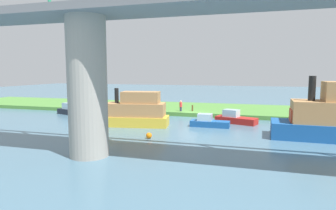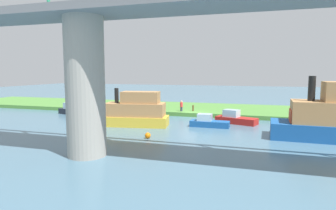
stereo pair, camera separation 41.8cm
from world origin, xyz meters
TOP-DOWN VIEW (x-y plane):
  - ground_plane at (0.00, 0.00)m, footprint 160.00×160.00m
  - grassy_bank at (0.00, -6.00)m, footprint 80.00×12.00m
  - bridge_pylon at (2.77, 18.49)m, footprint 2.58×2.58m
  - bridge_span at (2.77, 18.47)m, footprint 59.34×4.30m
  - person_on_bank at (1.44, -1.16)m, footprint 0.50×0.50m
  - mooring_post at (0.04, -1.82)m, footprint 0.20×0.20m
  - motorboat_white at (4.27, 7.51)m, footprint 7.98×3.78m
  - houseboat_blue at (-5.71, 2.91)m, footprint 4.68×2.87m
  - riverboat_paddlewheel at (15.31, 2.38)m, footprint 4.77×2.90m
  - motorboat_red at (-3.28, 5.75)m, footprint 3.96×1.43m
  - marker_buoy at (0.74, 12.52)m, footprint 0.50×0.50m

SIDE VIEW (x-z plane):
  - ground_plane at x=0.00m, z-range 0.00..0.00m
  - grassy_bank at x=0.00m, z-range 0.00..0.50m
  - marker_buoy at x=0.74m, z-range 0.00..0.50m
  - motorboat_red at x=-3.28m, z-range -0.19..1.13m
  - houseboat_blue at x=-5.71m, z-range -0.21..1.26m
  - riverboat_paddlewheel at x=15.31m, z-range -0.21..1.29m
  - mooring_post at x=0.04m, z-range 0.50..1.27m
  - person_on_bank at x=1.44m, z-range 0.51..1.90m
  - motorboat_white at x=4.27m, z-range -0.51..3.41m
  - bridge_pylon at x=2.77m, z-range 0.00..9.20m
  - bridge_span at x=2.77m, z-range 8.07..11.32m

